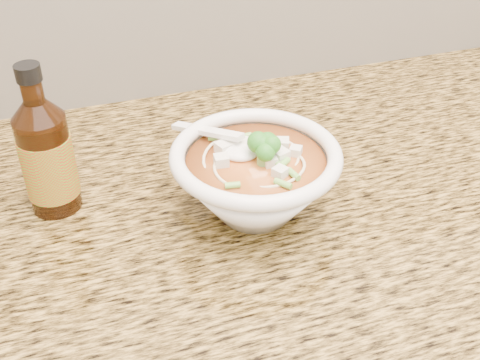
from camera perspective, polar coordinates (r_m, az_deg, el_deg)
name	(u,v)px	position (r m, az deg, el deg)	size (l,w,h in m)	color
counter_slab	(359,182)	(0.87, 11.19, -0.18)	(4.00, 0.68, 0.04)	#A47F3C
soup_bowl	(255,180)	(0.74, 1.47, -0.02)	(0.21, 0.22, 0.12)	white
hot_sauce_bottle	(47,157)	(0.77, -17.82, 2.05)	(0.07, 0.07, 0.20)	#381907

